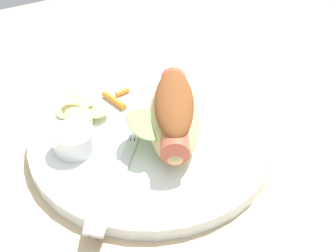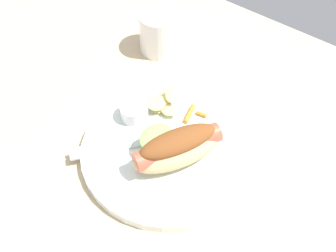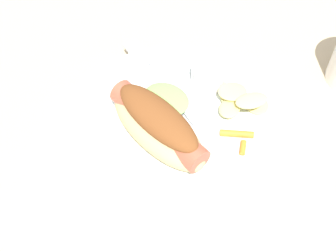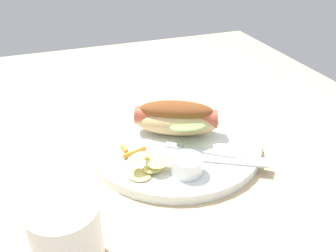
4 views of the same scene
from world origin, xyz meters
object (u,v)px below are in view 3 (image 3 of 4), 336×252
at_px(knife, 162,70).
at_px(chips_pile, 241,100).
at_px(hot_dog, 158,125).
at_px(carrot_garnish, 238,136).
at_px(sauce_ramekin, 209,75).
at_px(fork, 156,81).
at_px(plate, 173,132).

distance_m(knife, chips_pile, 0.12).
height_order(hot_dog, carrot_garnish, hot_dog).
bearing_deg(sauce_ramekin, fork, -67.58).
xyz_separation_m(sauce_ramekin, carrot_garnish, (0.08, 0.06, -0.01)).
relative_size(fork, carrot_garnish, 3.41).
relative_size(sauce_ramekin, knife, 0.35).
xyz_separation_m(fork, carrot_garnish, (0.05, 0.13, 0.00)).
xyz_separation_m(sauce_ramekin, fork, (0.03, -0.07, -0.01)).
bearing_deg(knife, carrot_garnish, 0.57).
bearing_deg(plate, carrot_garnish, 100.81).
distance_m(plate, fork, 0.08).
relative_size(plate, carrot_garnish, 6.95).
height_order(fork, knife, same).
xyz_separation_m(sauce_ramekin, chips_pile, (0.02, 0.05, -0.00)).
bearing_deg(chips_pile, hot_dog, -41.89).
bearing_deg(plate, fork, -141.50).
relative_size(plate, chips_pile, 3.59).
height_order(hot_dog, chips_pile, hot_dog).
distance_m(chips_pile, carrot_garnish, 0.05).
bearing_deg(knife, hot_dog, -41.26).
bearing_deg(plate, knife, -149.88).
height_order(hot_dog, knife, hot_dog).
xyz_separation_m(plate, sauce_ramekin, (-0.09, 0.02, 0.02)).
relative_size(sauce_ramekin, chips_pile, 0.59).
xyz_separation_m(plate, knife, (-0.09, -0.05, 0.01)).
distance_m(plate, sauce_ramekin, 0.09).
bearing_deg(sauce_ramekin, knife, -85.21).
bearing_deg(sauce_ramekin, chips_pile, 64.49).
bearing_deg(knife, plate, -30.77).
bearing_deg(chips_pile, fork, -88.77).
relative_size(plate, fork, 2.04).
xyz_separation_m(plate, fork, (-0.06, -0.05, 0.01)).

